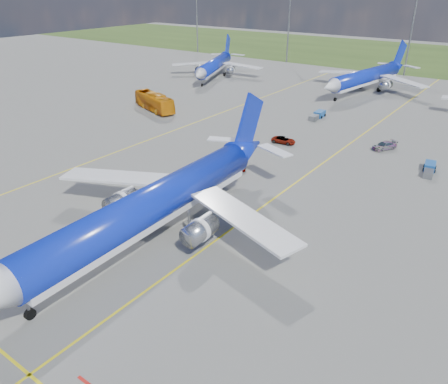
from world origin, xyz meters
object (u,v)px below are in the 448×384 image
Objects in this scene: bg_jet_nnw at (364,92)px; baggage_tug_c at (318,115)px; main_airliner at (154,239)px; baggage_tug_w at (429,169)px; service_car_a at (241,164)px; bg_jet_nw at (215,77)px; apron_bus at (154,102)px; service_car_c at (384,146)px; service_car_b at (284,140)px.

bg_jet_nnw is 29.14m from baggage_tug_c.
main_airliner is 42.53m from baggage_tug_w.
main_airliner is 11.75× the size of service_car_a.
bg_jet_nw is 78.43m from baggage_tug_w.
apron_bus reaches higher than baggage_tug_w.
bg_jet_nw is 7.11× the size of baggage_tug_w.
bg_jet_nw is 68.05m from service_car_c.
service_car_c is at bearing 23.47° from service_car_a.
service_car_b is at bearing -63.25° from bg_jet_nw.
service_car_c is at bearing 73.33° from main_airliner.
bg_jet_nnw reaches higher than apron_bus.
service_car_a is (45.14, -52.97, 0.67)m from bg_jet_nw.
apron_bus is 49.12m from service_car_c.
service_car_c is 10.44m from baggage_tug_w.
service_car_c reaches higher than baggage_tug_w.
service_car_a is at bearing -88.26° from baggage_tug_c.
baggage_tug_c is at bearing 138.28° from baggage_tug_w.
bg_jet_nw is 0.93× the size of bg_jet_nnw.
bg_jet_nnw is 7.64× the size of baggage_tug_w.
service_car_c is 0.83× the size of baggage_tug_w.
apron_bus is (11.26, -36.71, 1.86)m from bg_jet_nw.
service_car_c is at bearing -50.04° from bg_jet_nw.
service_car_a is (-3.54, 22.36, 0.67)m from main_airliner.
service_car_c is 20.17m from baggage_tug_c.
bg_jet_nnw is 0.90× the size of main_airliner.
main_airliner is at bearing -112.15° from service_car_a.
service_car_c is (14.99, 21.10, -0.01)m from service_car_a.
baggage_tug_c is at bearing -44.58° from apron_bus.
bg_jet_nnw reaches higher than baggage_tug_w.
bg_jet_nw is 0.84× the size of main_airliner.
bg_jet_nw is at bearing 36.51° from apron_bus.
bg_jet_nnw reaches higher than service_car_c.
main_airliner reaches higher than service_car_c.
apron_bus reaches higher than baggage_tug_c.
service_car_b is 0.74× the size of baggage_tug_c.
bg_jet_nnw is 9.92× the size of service_car_b.
bg_jet_nnw is (42.35, 7.86, 0.00)m from bg_jet_nw.
baggage_tug_w reaches higher than service_car_b.
main_airliner reaches higher than apron_bus.
apron_bus is 2.95× the size of service_car_c.
baggage_tug_c is (-5.71, 54.05, 0.59)m from main_airliner.
service_car_c is at bearing -64.89° from apron_bus.
bg_jet_nw is at bearing 42.52° from service_car_b.
bg_jet_nnw is at bearing -15.45° from apron_bus.
bg_jet_nnw is 7.32× the size of baggage_tug_c.
bg_jet_nnw reaches higher than bg_jet_nw.
service_car_c is (15.24, 7.33, 0.07)m from service_car_b.
bg_jet_nnw is at bearing 92.45° from main_airliner.
service_car_a is at bearing -78.61° from bg_jet_nnw.
service_car_a is 28.02m from baggage_tug_w.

